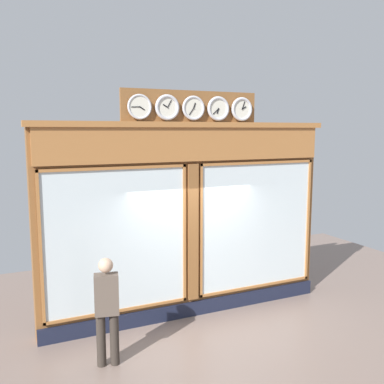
{
  "coord_description": "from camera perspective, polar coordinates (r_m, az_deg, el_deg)",
  "views": [
    {
      "loc": [
        3.36,
        7.24,
        3.57
      ],
      "look_at": [
        0.0,
        0.0,
        2.42
      ],
      "focal_mm": 40.45,
      "sensor_mm": 36.0,
      "label": 1
    }
  ],
  "objects": [
    {
      "name": "pedestrian",
      "position": [
        6.85,
        -11.16,
        -14.65
      ],
      "size": [
        0.4,
        0.3,
        1.69
      ],
      "color": "#312A24",
      "rests_on": "ground_plane"
    },
    {
      "name": "shop_facade",
      "position": [
        8.26,
        -0.36,
        -3.44
      ],
      "size": [
        5.82,
        0.42,
        4.28
      ],
      "color": "brown",
      "rests_on": "ground_plane"
    }
  ]
}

